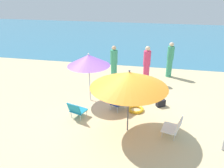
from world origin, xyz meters
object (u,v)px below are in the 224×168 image
(umbrella_purple, at_px, (89,60))
(person_b, at_px, (114,63))
(beach_chair_a, at_px, (174,127))
(person_a, at_px, (147,64))
(person_c, at_px, (170,60))
(beach_bag, at_px, (161,103))
(swim_ring, at_px, (136,109))
(umbrella_orange, at_px, (129,80))
(beach_chair_b, at_px, (77,110))
(beach_chair_c, at_px, (120,102))

(umbrella_purple, xyz_separation_m, person_b, (0.49, 2.23, -0.80))
(beach_chair_a, bearing_deg, person_a, -61.88)
(person_c, height_order, beach_bag, person_c)
(swim_ring, bearing_deg, umbrella_orange, -96.16)
(umbrella_orange, distance_m, umbrella_purple, 2.36)
(beach_chair_b, bearing_deg, swim_ring, -47.26)
(beach_chair_b, relative_size, person_b, 0.40)
(umbrella_orange, height_order, person_c, umbrella_orange)
(beach_chair_c, relative_size, swim_ring, 1.23)
(umbrella_purple, distance_m, person_a, 3.07)
(umbrella_orange, bearing_deg, beach_chair_a, -0.55)
(beach_chair_a, relative_size, person_a, 0.39)
(beach_chair_b, bearing_deg, person_c, -17.36)
(person_a, relative_size, person_c, 0.99)
(beach_chair_a, relative_size, person_c, 0.39)
(beach_chair_c, relative_size, person_a, 0.42)
(person_a, xyz_separation_m, beach_bag, (0.67, -2.18, -0.71))
(umbrella_orange, bearing_deg, umbrella_purple, 135.06)
(person_a, distance_m, beach_bag, 2.39)
(beach_chair_c, height_order, swim_ring, beach_chair_c)
(umbrella_purple, height_order, person_b, umbrella_purple)
(beach_chair_c, xyz_separation_m, person_c, (1.79, 3.63, 0.51))
(beach_bag, bearing_deg, person_b, 134.58)
(beach_chair_b, height_order, swim_ring, beach_chair_b)
(umbrella_purple, bearing_deg, swim_ring, -14.01)
(beach_chair_c, bearing_deg, person_a, -75.27)
(umbrella_orange, height_order, beach_bag, umbrella_orange)
(beach_chair_c, bearing_deg, beach_bag, -128.02)
(beach_chair_c, distance_m, person_b, 2.91)
(beach_chair_b, bearing_deg, beach_chair_a, -78.93)
(umbrella_orange, height_order, swim_ring, umbrella_orange)
(beach_chair_c, bearing_deg, umbrella_purple, 6.29)
(beach_chair_a, relative_size, beach_chair_c, 0.94)
(umbrella_orange, height_order, beach_chair_b, umbrella_orange)
(umbrella_purple, xyz_separation_m, beach_chair_b, (-0.06, -1.32, -1.28))
(person_a, bearing_deg, swim_ring, 20.67)
(person_a, height_order, person_c, person_c)
(umbrella_orange, distance_m, person_a, 3.98)
(beach_chair_b, bearing_deg, person_b, 8.81)
(person_b, bearing_deg, beach_bag, -122.23)
(beach_chair_b, bearing_deg, umbrella_purple, 14.90)
(person_a, bearing_deg, person_b, -65.82)
(person_a, bearing_deg, beach_chair_c, 9.56)
(beach_chair_a, bearing_deg, swim_ring, -31.98)
(umbrella_orange, bearing_deg, person_a, 85.31)
(swim_ring, relative_size, beach_bag, 1.82)
(person_c, distance_m, swim_ring, 3.83)
(beach_chair_b, distance_m, person_c, 5.42)
(person_c, bearing_deg, beach_chair_c, 9.07)
(person_b, bearing_deg, umbrella_purple, -179.22)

